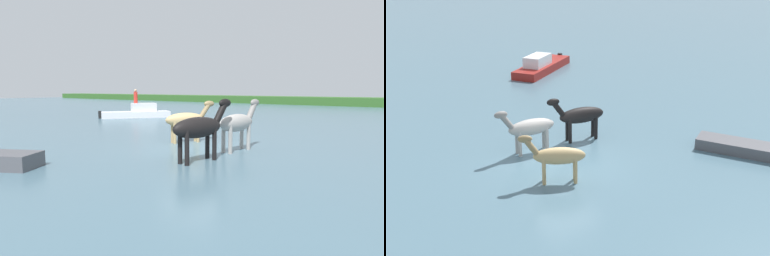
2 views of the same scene
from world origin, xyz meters
The scene contains 6 objects.
ground_plane centered at (0.00, 0.00, 0.00)m, with size 176.63×176.63×0.00m, color #476675.
horse_mid_herd centered at (1.69, -1.82, 1.13)m, with size 0.90×2.66×2.06m.
horse_chestnut_trailing centered at (1.64, 0.63, 1.10)m, with size 0.71×2.57×1.99m.
horse_pinto_flank centered at (-1.24, 0.99, 1.03)m, with size 1.42×2.30×1.86m.
boat_tender_starboard centered at (-13.22, 8.61, 0.33)m, with size 4.44×5.67×1.37m.
person_spotter_bow centered at (-13.34, 8.57, 1.77)m, with size 0.32×0.32×1.19m.
Camera 1 is at (8.42, -10.44, 2.38)m, focal length 31.35 mm.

